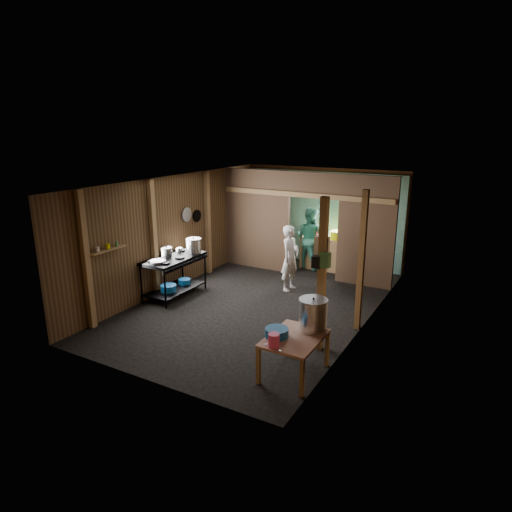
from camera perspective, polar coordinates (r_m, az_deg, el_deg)
The scene contains 43 objects.
floor at distance 9.69m, azimuth 0.58°, elevation -5.97°, with size 4.50×7.00×0.00m, color black.
ceiling at distance 9.04m, azimuth 0.63°, elevation 9.49°, with size 4.50×7.00×0.00m, color #292724.
wall_back at distance 12.39m, azimuth 8.47°, elevation 5.04°, with size 4.50×0.00×2.60m, color brown.
wall_front at distance 6.58m, azimuth -14.32°, elevation -5.30°, with size 4.50×0.00×2.60m, color brown.
wall_left at distance 10.52m, azimuth -10.21°, elevation 2.99°, with size 0.00×7.00×2.60m, color brown.
wall_right at distance 8.47m, azimuth 14.07°, elevation -0.45°, with size 0.00×7.00×2.60m, color brown.
partition_left at distance 11.78m, azimuth 0.12°, elevation 4.65°, with size 1.85×0.10×2.60m, color #462C1B.
partition_right at distance 10.70m, azimuth 13.81°, elevation 2.99°, with size 1.35×0.10×2.60m, color #462C1B.
partition_header at distance 10.94m, azimuth 7.42°, elevation 8.94°, with size 1.30×0.10×0.60m, color #462C1B.
turquoise_panel at distance 12.34m, azimuth 8.35°, elevation 4.77°, with size 4.40×0.06×2.50m, color #6AB9B6.
back_counter at distance 11.98m, azimuth 8.68°, elevation 0.35°, with size 1.20×0.50×0.85m, color olive.
wall_clock at distance 12.11m, azimuth 9.52°, elevation 7.63°, with size 0.20×0.20×0.03m, color beige.
post_left_a at distance 8.69m, azimuth -20.74°, elevation -0.61°, with size 0.10×0.12×2.60m, color olive.
post_left_b at distance 9.88m, azimuth -12.83°, elevation 2.00°, with size 0.10×0.12×2.60m, color olive.
post_left_c at distance 11.40m, azimuth -6.12°, elevation 4.17°, with size 0.10×0.12×2.60m, color olive.
post_right at distance 8.30m, azimuth 13.23°, elevation -0.73°, with size 0.10×0.12×2.60m, color olive.
post_free at distance 7.40m, azimuth 8.34°, elevation -2.53°, with size 0.12×0.12×2.60m, color olive.
cross_beam at distance 11.03m, azimuth 6.06°, elevation 7.72°, with size 4.40×0.12×0.12m, color olive.
pan_lid_big at distance 10.72m, azimuth -8.79°, elevation 5.22°, with size 0.34×0.34×0.03m, color gray.
pan_lid_small at distance 11.05m, azimuth -7.49°, elevation 5.07°, with size 0.30×0.30×0.03m, color black.
wall_shelf at distance 8.95m, azimuth -18.26°, elevation 0.78°, with size 0.14×0.80×0.03m, color olive.
jar_white at distance 8.78m, azimuth -19.49°, elevation 0.80°, with size 0.07×0.07×0.10m, color beige.
jar_yellow at distance 8.94m, azimuth -18.30°, elevation 1.18°, with size 0.08×0.08×0.10m, color #C9D303.
jar_green at distance 9.08m, azimuth -17.29°, elevation 1.50°, with size 0.06×0.06×0.10m, color #3C7842.
bag_white at distance 7.35m, azimuth 8.35°, elevation 1.25°, with size 0.22×0.15×0.32m, color beige.
bag_green at distance 7.23m, azimuth 8.78°, elevation -0.50°, with size 0.16×0.12×0.24m, color #3C7842.
bag_black at distance 7.28m, azimuth 7.67°, elevation -0.76°, with size 0.14×0.10×0.20m, color black.
gas_range at distance 10.11m, azimuth -10.31°, elevation -2.57°, with size 0.78×1.52×0.90m, color black, non-canonical shape.
prep_table at distance 6.97m, azimuth 4.86°, elevation -12.51°, with size 0.77×1.05×0.62m, color tan, non-canonical shape.
stove_pot_large at distance 10.23m, azimuth -7.90°, elevation 1.27°, with size 0.34×0.34×0.35m, color silver, non-canonical shape.
stove_pot_med at distance 10.05m, azimuth -11.29°, elevation 0.47°, with size 0.25×0.25×0.22m, color silver, non-canonical shape.
stove_saucepan at distance 10.38m, azimuth -9.72°, elevation 0.79°, with size 0.14×0.14×0.09m, color silver.
frying_pan at distance 9.61m, azimuth -12.33°, elevation -0.70°, with size 0.33×0.55×0.08m, color gray, non-canonical shape.
blue_tub_front at distance 10.02m, azimuth -11.05°, elevation -4.01°, with size 0.35×0.35×0.14m, color #135597.
blue_tub_back at distance 10.43m, azimuth -9.06°, elevation -3.19°, with size 0.28×0.28×0.11m, color #135597.
stock_pot at distance 7.00m, azimuth 7.24°, elevation -7.44°, with size 0.45×0.45×0.52m, color silver, non-canonical shape.
wash_basin at distance 6.80m, azimuth 2.65°, elevation -9.68°, with size 0.35×0.35×0.13m, color #135597.
pink_bucket at distance 6.50m, azimuth 2.27°, elevation -10.64°, with size 0.16×0.16×0.20m, color #FC4587.
knife at distance 6.50m, azimuth 2.15°, elevation -11.53°, with size 0.30×0.04×0.01m, color silver.
yellow_tub at distance 11.74m, azimuth 10.29°, elevation 2.63°, with size 0.38×0.38×0.21m, color #C9D303.
red_cup at distance 11.95m, azimuth 7.53°, elevation 2.85°, with size 0.13×0.13×0.16m, color #9D000C.
cook at distance 10.25m, azimuth 4.36°, elevation -0.27°, with size 0.55×0.36×1.52m, color silver.
worker_back at distance 11.90m, azimuth 6.83°, elevation 2.25°, with size 0.79×0.62×1.63m, color teal.
Camera 1 is at (4.32, -7.87, 3.65)m, focal length 31.52 mm.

